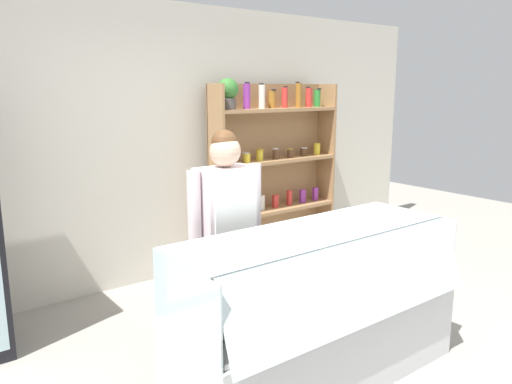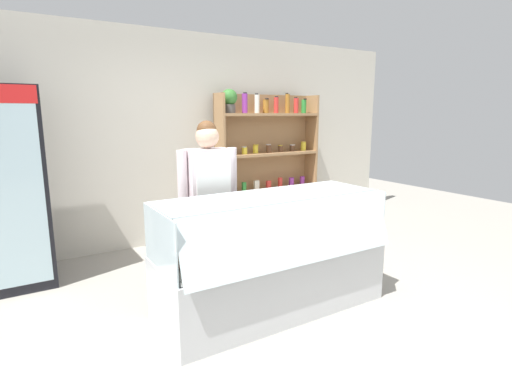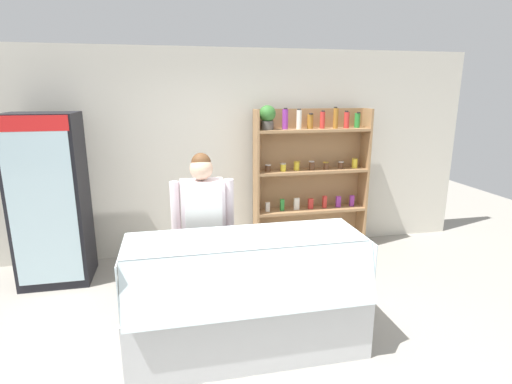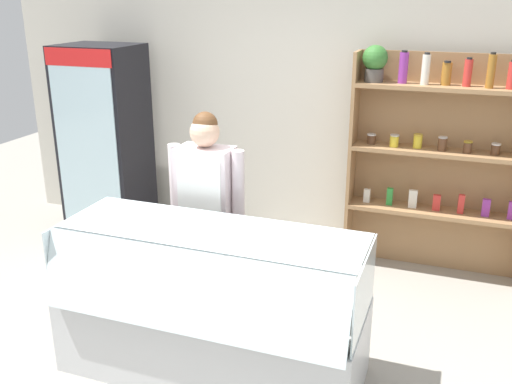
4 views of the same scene
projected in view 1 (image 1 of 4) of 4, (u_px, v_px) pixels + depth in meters
name	position (u px, v px, depth m)	size (l,w,h in m)	color
ground_plane	(336.00, 365.00, 3.47)	(12.00, 12.00, 0.00)	gray
back_wall	(173.00, 144.00, 4.98)	(6.80, 0.10, 2.70)	beige
shelving_unit	(270.00, 161.00, 5.42)	(1.55, 0.29, 1.99)	#9E754C
deli_display_case	(317.00, 333.00, 3.27)	(1.97, 0.80, 1.01)	silver
shop_clerk	(226.00, 227.00, 3.45)	(0.59, 0.25, 1.62)	#4C4233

